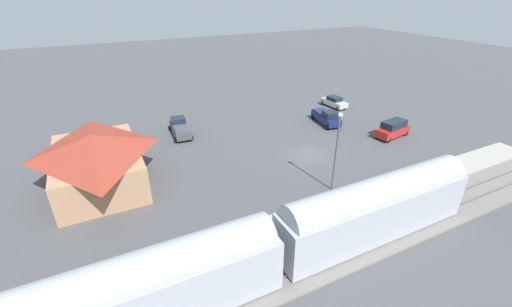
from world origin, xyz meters
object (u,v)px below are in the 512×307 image
pickup_navy (326,117)px  pickup_charcoal (180,128)px  suv_red (393,129)px  passenger_train (278,242)px  pedestrian_on_platform (402,176)px  station_building (97,159)px  sedan_silver (334,102)px  light_pole_near_platform (337,143)px

pickup_navy → pickup_charcoal: 20.39m
pickup_navy → suv_red: bearing=-147.2°
passenger_train → pickup_navy: 29.06m
pedestrian_on_platform → pickup_charcoal: bearing=35.5°
station_building → sedan_silver: size_ratio=2.69×
passenger_train → light_pole_near_platform: size_ratio=4.30×
pedestrian_on_platform → light_pole_near_platform: size_ratio=0.22×
pedestrian_on_platform → pickup_navy: bearing=-12.9°
station_building → suv_red: (-4.67, -34.78, -1.60)m
passenger_train → pickup_navy: bearing=-43.9°
passenger_train → sedan_silver: bearing=-44.5°
passenger_train → pickup_charcoal: bearing=-1.0°
sedan_silver → light_pole_near_platform: bearing=141.1°
station_building → pickup_charcoal: 13.29m
suv_red → sedan_silver: 12.93m
passenger_train → pickup_navy: (20.89, -20.12, -1.83)m
light_pole_near_platform → sedan_silver: bearing=-38.9°
suv_red → pickup_navy: bearing=32.8°
station_building → pedestrian_on_platform: size_ratio=7.29×
station_building → pickup_charcoal: bearing=-51.1°
station_building → pickup_charcoal: size_ratio=2.25×
passenger_train → pickup_charcoal: 26.35m
sedan_silver → pickup_charcoal: bearing=89.9°
passenger_train → pedestrian_on_platform: passenger_train is taller
pickup_charcoal → pedestrian_on_platform: bearing=-144.5°
station_building → light_pole_near_platform: (-11.20, -19.88, 2.21)m
pickup_navy → sedan_silver: size_ratio=1.21×
pedestrian_on_platform → sedan_silver: bearing=-23.2°
pedestrian_on_platform → suv_red: size_ratio=0.33×
passenger_train → sedan_silver: (26.23, -25.78, -1.98)m
suv_red → pickup_charcoal: 27.74m
sedan_silver → station_building: bearing=103.0°
pickup_charcoal → light_pole_near_platform: (-19.48, -9.63, 3.93)m
suv_red → pedestrian_on_platform: bearing=136.6°
pedestrian_on_platform → suv_red: suv_red is taller
station_building → light_pole_near_platform: light_pole_near_platform is taller
pedestrian_on_platform → passenger_train: bearing=104.2°
suv_red → light_pole_near_platform: (-6.53, 14.90, 3.81)m
station_building → suv_red: bearing=-97.7°
pickup_navy → pickup_charcoal: size_ratio=1.02×
pedestrian_on_platform → light_pole_near_platform: (2.69, 6.19, 3.68)m
passenger_train → pickup_charcoal: (26.28, -0.45, -1.83)m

